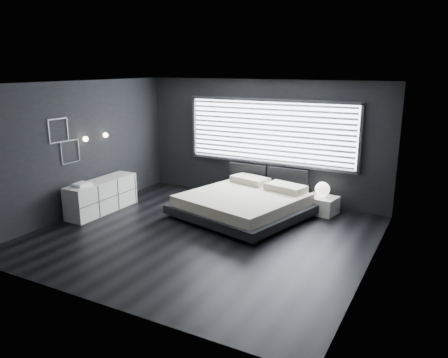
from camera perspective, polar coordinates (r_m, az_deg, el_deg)
The scene contains 12 objects.
room at distance 7.88m, azimuth -2.92°, elevation 2.14°, with size 6.04×6.00×2.80m.
window at distance 10.13m, azimuth 5.98°, elevation 6.08°, with size 4.14×0.09×1.52m.
headboard at distance 10.28m, azimuth 5.71°, elevation 0.31°, with size 1.96×0.16×0.52m.
sconce_near at distance 9.66m, azimuth -17.65°, elevation 5.01°, with size 0.18×0.11×0.11m.
sconce_far at distance 10.09m, azimuth -15.22°, elevation 5.56°, with size 0.18×0.11×0.11m.
wall_art_upper at distance 9.29m, azimuth -20.80°, elevation 5.95°, with size 0.01×0.48×0.48m.
wall_art_lower at distance 9.53m, azimuth -19.43°, elevation 3.39°, with size 0.01×0.48×0.48m.
bed at distance 9.21m, azimuth 2.60°, elevation -3.16°, with size 2.90×2.83×0.62m.
nightstand at distance 9.65m, azimuth 12.58°, elevation -3.32°, with size 0.64×0.53×0.37m, color white.
orb_lamp at distance 9.58m, azimuth 12.73°, elevation -1.32°, with size 0.31×0.31×0.31m, color white.
dresser at distance 9.85m, azimuth -15.65°, elevation -2.14°, with size 0.50×1.76×0.70m.
book_stack at distance 9.40m, azimuth -18.12°, elevation -0.69°, with size 0.27×0.36×0.07m.
Camera 1 is at (3.99, -6.58, 3.10)m, focal length 35.00 mm.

